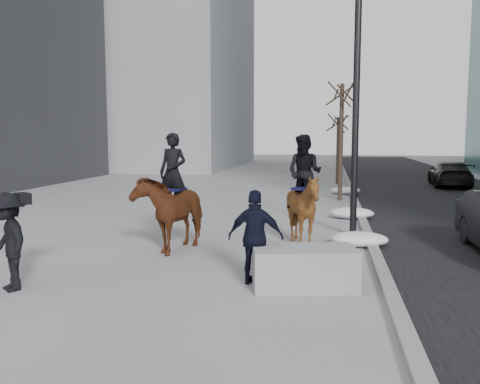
# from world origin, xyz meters

# --- Properties ---
(ground) EXTENTS (120.00, 120.00, 0.00)m
(ground) POSITION_xyz_m (0.00, 0.00, 0.00)
(ground) COLOR gray
(ground) RESTS_ON ground
(road) EXTENTS (8.00, 90.00, 0.01)m
(road) POSITION_xyz_m (7.00, 10.00, 0.01)
(road) COLOR black
(road) RESTS_ON ground
(curb) EXTENTS (0.25, 90.00, 0.12)m
(curb) POSITION_xyz_m (3.00, 10.00, 0.06)
(curb) COLOR gray
(curb) RESTS_ON ground
(planter) EXTENTS (2.00, 1.29, 0.74)m
(planter) POSITION_xyz_m (1.52, -0.73, 0.37)
(planter) COLOR #939396
(planter) RESTS_ON ground
(car_far) EXTENTS (2.27, 4.78, 1.35)m
(car_far) POSITION_xyz_m (8.27, 18.67, 0.67)
(car_far) COLOR black
(car_far) RESTS_ON ground
(tree_near) EXTENTS (1.20, 1.20, 5.38)m
(tree_near) POSITION_xyz_m (2.40, 11.92, 2.69)
(tree_near) COLOR #34251F
(tree_near) RESTS_ON ground
(tree_far) EXTENTS (1.20, 1.20, 4.12)m
(tree_far) POSITION_xyz_m (2.40, 19.17, 2.06)
(tree_far) COLOR #382F21
(tree_far) RESTS_ON ground
(mounted_left) EXTENTS (1.44, 2.34, 2.81)m
(mounted_left) POSITION_xyz_m (-1.79, 1.89, 1.04)
(mounted_left) COLOR #47230E
(mounted_left) RESTS_ON ground
(mounted_right) EXTENTS (1.97, 2.07, 2.76)m
(mounted_right) POSITION_xyz_m (1.33, 2.80, 1.11)
(mounted_right) COLOR #46250E
(mounted_right) RESTS_ON ground
(feeder) EXTENTS (1.03, 0.86, 1.75)m
(feeder) POSITION_xyz_m (0.61, -0.62, 0.88)
(feeder) COLOR black
(feeder) RESTS_ON ground
(camera_crew) EXTENTS (1.29, 1.22, 1.75)m
(camera_crew) POSITION_xyz_m (-3.63, -1.78, 0.89)
(camera_crew) COLOR black
(camera_crew) RESTS_ON ground
(lamppost) EXTENTS (0.25, 0.80, 9.09)m
(lamppost) POSITION_xyz_m (2.60, 4.26, 4.99)
(lamppost) COLOR black
(lamppost) RESTS_ON ground
(snow_piles) EXTENTS (1.42, 12.06, 0.36)m
(snow_piles) POSITION_xyz_m (2.70, 7.89, 0.18)
(snow_piles) COLOR white
(snow_piles) RESTS_ON ground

